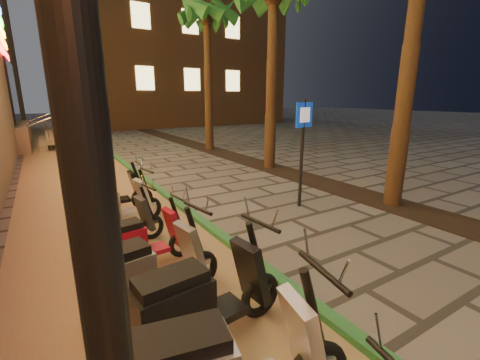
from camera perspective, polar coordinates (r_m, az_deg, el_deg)
ground at (r=4.94m, az=21.29°, el=-17.63°), size 120.00×120.00×0.00m
parking_strip at (r=12.69m, az=-26.96°, el=1.35°), size 3.40×60.00×0.01m
green_curb at (r=12.91m, az=-19.50°, el=2.51°), size 0.18×60.00×0.10m
planting_strip at (r=10.55m, az=11.76°, el=0.29°), size 1.20×40.00×0.02m
palm_d at (r=16.40m, az=-5.95°, el=26.39°), size 2.97×3.02×7.16m
pedestrian_sign at (r=7.53m, az=11.09°, el=7.23°), size 0.55×0.12×2.51m
scooter_4 at (r=3.48m, az=-7.57°, el=-20.79°), size 1.78×0.67×1.25m
scooter_5 at (r=4.10m, az=-16.94°, el=-15.68°), size 1.73×0.73×1.22m
scooter_6 at (r=5.07m, az=-17.66°, el=-10.51°), size 1.51×0.58×1.06m
scooter_7 at (r=5.84m, az=-21.72°, el=-7.58°), size 1.49×0.64×1.04m
scooter_8 at (r=6.73m, az=-21.74°, el=-4.29°), size 1.64×0.69×1.15m
scooter_9 at (r=7.67m, az=-22.66°, el=-2.17°), size 1.60×0.56×1.14m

